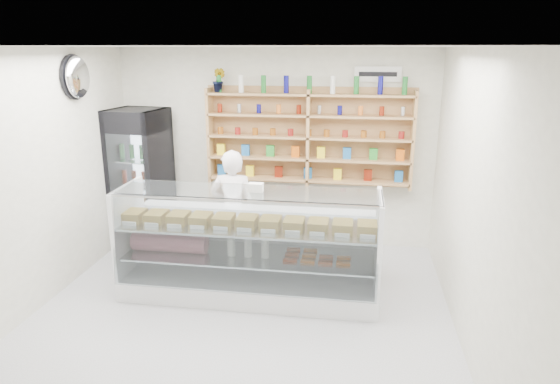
# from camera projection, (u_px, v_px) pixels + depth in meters

# --- Properties ---
(room) EXTENTS (5.00, 5.00, 5.00)m
(room) POSITION_uv_depth(u_px,v_px,m) (232.00, 198.00, 4.79)
(room) COLOR silver
(room) RESTS_ON ground
(display_counter) EXTENTS (2.94, 0.88, 1.28)m
(display_counter) POSITION_uv_depth(u_px,v_px,m) (250.00, 266.00, 5.78)
(display_counter) COLOR white
(display_counter) RESTS_ON floor
(shop_worker) EXTENTS (0.60, 0.41, 1.58)m
(shop_worker) POSITION_uv_depth(u_px,v_px,m) (233.00, 211.00, 6.36)
(shop_worker) COLOR white
(shop_worker) RESTS_ON floor
(drinks_cooler) EXTENTS (0.80, 0.79, 1.98)m
(drinks_cooler) POSITION_uv_depth(u_px,v_px,m) (141.00, 179.00, 7.09)
(drinks_cooler) COLOR black
(drinks_cooler) RESTS_ON floor
(wall_shelving) EXTENTS (2.84, 0.28, 1.33)m
(wall_shelving) POSITION_uv_depth(u_px,v_px,m) (308.00, 138.00, 6.88)
(wall_shelving) COLOR tan
(wall_shelving) RESTS_ON back_wall
(potted_plant) EXTENTS (0.21, 0.19, 0.33)m
(potted_plant) POSITION_uv_depth(u_px,v_px,m) (219.00, 80.00, 6.85)
(potted_plant) COLOR #1E6626
(potted_plant) RESTS_ON wall_shelving
(security_mirror) EXTENTS (0.15, 0.50, 0.50)m
(security_mirror) POSITION_uv_depth(u_px,v_px,m) (78.00, 77.00, 5.95)
(security_mirror) COLOR silver
(security_mirror) RESTS_ON left_wall
(wall_sign) EXTENTS (0.62, 0.03, 0.20)m
(wall_sign) POSITION_uv_depth(u_px,v_px,m) (378.00, 74.00, 6.63)
(wall_sign) COLOR white
(wall_sign) RESTS_ON back_wall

